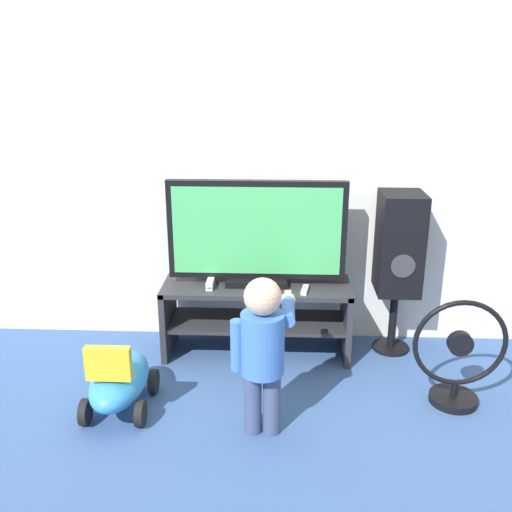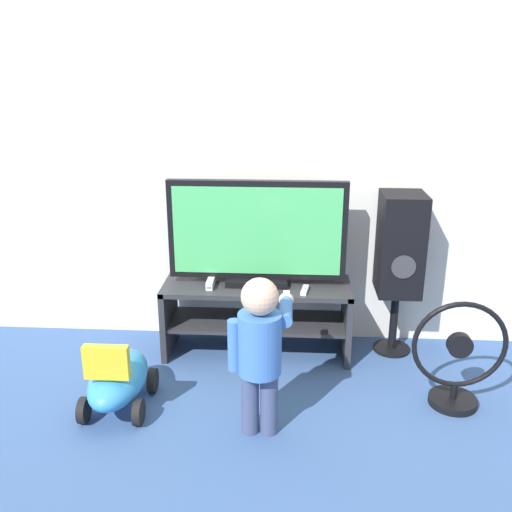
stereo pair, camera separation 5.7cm
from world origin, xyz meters
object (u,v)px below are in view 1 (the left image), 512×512
speaker_tower (399,247)px  floor_fan (458,358)px  remote_primary (305,290)px  ride_on_toy (119,380)px  child (263,344)px  game_console (211,282)px  television (257,234)px

speaker_tower → floor_fan: (0.23, -0.60, -0.43)m
remote_primary → ride_on_toy: bearing=-150.6°
child → floor_fan: size_ratio=1.36×
ride_on_toy → remote_primary: bearing=29.4°
game_console → remote_primary: bearing=-6.4°
game_console → child: 0.86m
game_console → ride_on_toy: size_ratio=0.32×
game_console → remote_primary: (0.58, -0.06, -0.01)m
game_console → floor_fan: 1.49m
game_console → remote_primary: 0.58m
speaker_tower → ride_on_toy: 1.82m
television → game_console: 0.41m
remote_primary → child: child is taller
game_console → child: size_ratio=0.22×
speaker_tower → floor_fan: size_ratio=1.70×
remote_primary → child: size_ratio=0.16×
remote_primary → floor_fan: size_ratio=0.22×
television → speaker_tower: bearing=3.9°
speaker_tower → floor_fan: 0.78m
remote_primary → floor_fan: (0.81, -0.42, -0.21)m
television → speaker_tower: (0.87, 0.06, -0.09)m
child → ride_on_toy: size_ratio=1.47×
television → game_console: size_ratio=6.03×
ride_on_toy → speaker_tower: bearing=25.3°
game_console → speaker_tower: 1.18m
game_console → ride_on_toy: bearing=-123.9°
child → floor_fan: child is taller
remote_primary → ride_on_toy: remote_primary is taller
ride_on_toy → game_console: bearing=56.1°
remote_primary → television: bearing=157.6°
television → floor_fan: television is taller
remote_primary → child: 0.76m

